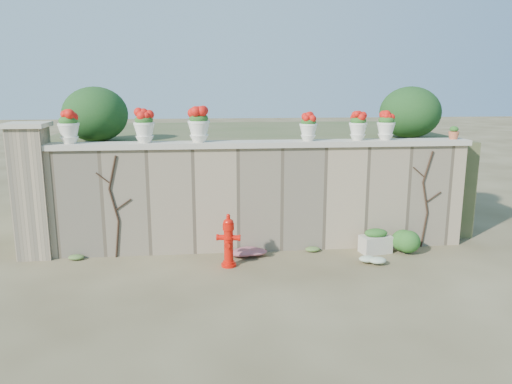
{
  "coord_description": "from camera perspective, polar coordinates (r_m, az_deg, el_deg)",
  "views": [
    {
      "loc": [
        -1.02,
        -7.44,
        3.15
      ],
      "look_at": [
        -0.1,
        1.4,
        1.22
      ],
      "focal_mm": 35.0,
      "sensor_mm": 36.0,
      "label": 1
    }
  ],
  "objects": [
    {
      "name": "fire_hydrant",
      "position": [
        8.76,
        -3.16,
        -5.54
      ],
      "size": [
        0.41,
        0.29,
        0.95
      ],
      "rotation": [
        0.0,
        0.0,
        -0.2
      ],
      "color": "red",
      "rests_on": "ground"
    },
    {
      "name": "urn_pot_0",
      "position": [
        9.58,
        -20.63,
        6.94
      ],
      "size": [
        0.38,
        0.38,
        0.59
      ],
      "color": "white",
      "rests_on": "wall_cap"
    },
    {
      "name": "ground",
      "position": [
        8.14,
        1.77,
        -10.5
      ],
      "size": [
        80.0,
        80.0,
        0.0
      ],
      "primitive_type": "plane",
      "color": "#4F4227",
      "rests_on": "ground"
    },
    {
      "name": "back_shrub_right",
      "position": [
        11.36,
        17.2,
        8.68
      ],
      "size": [
        1.3,
        1.3,
        1.1
      ],
      "primitive_type": "ellipsoid",
      "color": "#143814",
      "rests_on": "raised_fill"
    },
    {
      "name": "planter_box",
      "position": [
        9.79,
        13.5,
        -5.53
      ],
      "size": [
        0.62,
        0.43,
        0.47
      ],
      "rotation": [
        0.0,
        0.0,
        0.2
      ],
      "color": "beige",
      "rests_on": "ground"
    },
    {
      "name": "magenta_clump",
      "position": [
        9.33,
        -1.11,
        -6.8
      ],
      "size": [
        0.79,
        0.53,
        0.21
      ],
      "primitive_type": "ellipsoid",
      "color": "#CF2977",
      "rests_on": "ground"
    },
    {
      "name": "stone_wall",
      "position": [
        9.54,
        0.37,
        -0.77
      ],
      "size": [
        8.0,
        0.4,
        2.0
      ],
      "primitive_type": "cube",
      "color": "#9B8767",
      "rests_on": "ground"
    },
    {
      "name": "green_shrub",
      "position": [
        9.87,
        17.05,
        -5.25
      ],
      "size": [
        0.57,
        0.52,
        0.55
      ],
      "primitive_type": "ellipsoid",
      "color": "#1E5119",
      "rests_on": "ground"
    },
    {
      "name": "urn_pot_3",
      "position": [
        9.48,
        6.0,
        7.38
      ],
      "size": [
        0.33,
        0.33,
        0.52
      ],
      "color": "white",
      "rests_on": "wall_cap"
    },
    {
      "name": "terracotta_pot",
      "position": [
        10.47,
        21.66,
        6.25
      ],
      "size": [
        0.2,
        0.2,
        0.24
      ],
      "color": "#BE5E3A",
      "rests_on": "wall_cap"
    },
    {
      "name": "urn_pot_1",
      "position": [
        9.34,
        -12.66,
        7.32
      ],
      "size": [
        0.38,
        0.38,
        0.6
      ],
      "color": "white",
      "rests_on": "wall_cap"
    },
    {
      "name": "white_flowers",
      "position": [
        9.21,
        13.07,
        -7.45
      ],
      "size": [
        0.52,
        0.42,
        0.19
      ],
      "primitive_type": "ellipsoid",
      "color": "white",
      "rests_on": "ground"
    },
    {
      "name": "urn_pot_2",
      "position": [
        9.27,
        -6.55,
        7.6
      ],
      "size": [
        0.4,
        0.4,
        0.63
      ],
      "color": "white",
      "rests_on": "wall_cap"
    },
    {
      "name": "wall_cap",
      "position": [
        9.36,
        0.38,
        5.51
      ],
      "size": [
        8.1,
        0.52,
        0.1
      ],
      "primitive_type": "cube",
      "color": "beige",
      "rests_on": "stone_wall"
    },
    {
      "name": "back_shrub_left",
      "position": [
        10.68,
        -17.88,
        8.45
      ],
      "size": [
        1.3,
        1.3,
        1.1
      ],
      "primitive_type": "ellipsoid",
      "color": "#143814",
      "rests_on": "raised_fill"
    },
    {
      "name": "vine_right",
      "position": [
        10.2,
        18.84,
        -0.63
      ],
      "size": [
        0.6,
        0.04,
        1.91
      ],
      "color": "black",
      "rests_on": "ground"
    },
    {
      "name": "urn_pot_4",
      "position": [
        9.72,
        11.58,
        7.37
      ],
      "size": [
        0.34,
        0.34,
        0.54
      ],
      "color": "white",
      "rests_on": "wall_cap"
    },
    {
      "name": "gate_pillar",
      "position": [
        9.94,
        -24.15,
        0.18
      ],
      "size": [
        0.72,
        0.72,
        2.48
      ],
      "color": "#9B8767",
      "rests_on": "ground"
    },
    {
      "name": "raised_fill",
      "position": [
        12.67,
        -1.22,
        2.47
      ],
      "size": [
        9.0,
        6.0,
        2.0
      ],
      "primitive_type": "cube",
      "color": "#384C23",
      "rests_on": "ground"
    },
    {
      "name": "urn_pot_5",
      "position": [
        9.9,
        14.64,
        7.32
      ],
      "size": [
        0.34,
        0.34,
        0.54
      ],
      "color": "white",
      "rests_on": "wall_cap"
    },
    {
      "name": "vine_left",
      "position": [
        9.42,
        -15.86,
        -1.47
      ],
      "size": [
        0.6,
        0.04,
        1.91
      ],
      "color": "black",
      "rests_on": "ground"
    }
  ]
}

